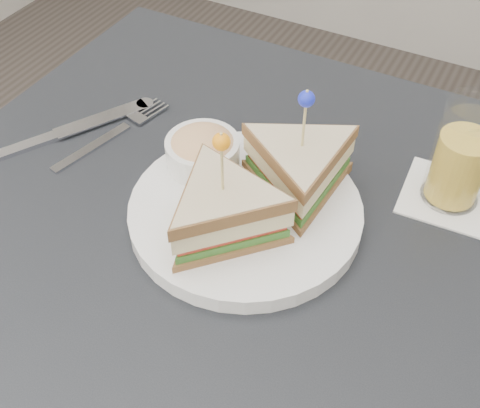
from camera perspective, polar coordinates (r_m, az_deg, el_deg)
name	(u,v)px	position (r m, az deg, el deg)	size (l,w,h in m)	color
table	(229,279)	(0.74, -1.06, -7.09)	(0.80, 0.80, 0.75)	black
plate_meal	(252,190)	(0.67, 1.19, 1.36)	(0.33, 0.33, 0.16)	white
cutlery_fork	(117,131)	(0.83, -11.61, 6.75)	(0.06, 0.19, 0.01)	#B6B8C1
cutlery_knife	(64,132)	(0.84, -16.39, 6.53)	(0.14, 0.22, 0.01)	silver
drink_set	(461,159)	(0.73, 20.23, 4.02)	(0.11, 0.11, 0.14)	white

